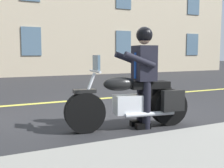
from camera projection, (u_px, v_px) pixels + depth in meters
name	position (u px, v px, depth m)	size (l,w,h in m)	color
ground_plane	(128.00, 112.00, 6.11)	(80.00, 80.00, 0.00)	#28282B
lane_center_stripe	(93.00, 99.00, 7.89)	(60.00, 0.16, 0.01)	#E5DB4C
motorcycle_main	(133.00, 102.00, 4.78)	(2.22, 0.79, 1.26)	black
rider_main	(143.00, 68.00, 4.78)	(0.67, 0.61, 1.74)	black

